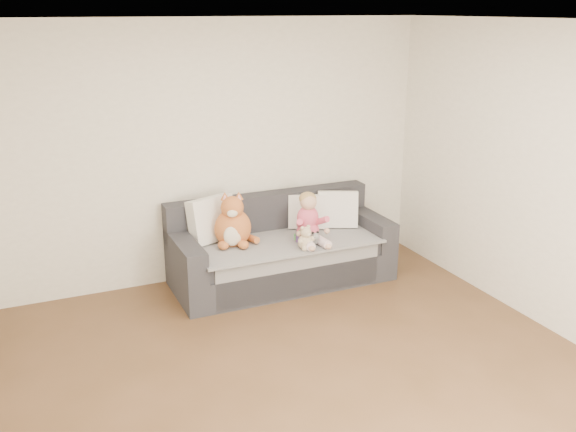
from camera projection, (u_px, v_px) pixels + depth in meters
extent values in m
plane|color=brown|center=(327.00, 397.00, 4.64)|extent=(5.00, 5.00, 0.00)
plane|color=white|center=(335.00, 22.00, 3.83)|extent=(5.00, 5.00, 0.00)
plane|color=beige|center=(215.00, 152.00, 6.40)|extent=(4.50, 0.00, 4.50)
cube|color=#28282D|center=(282.00, 268.00, 6.55)|extent=(2.20, 0.90, 0.30)
cube|color=#28282D|center=(283.00, 248.00, 6.45)|extent=(1.90, 0.80, 0.15)
cube|color=#28282D|center=(269.00, 212.00, 6.69)|extent=(2.20, 0.20, 0.40)
cube|color=#28282D|center=(185.00, 255.00, 6.07)|extent=(0.20, 0.90, 0.30)
cube|color=#28282D|center=(368.00, 227.00, 6.84)|extent=(0.20, 0.90, 0.30)
cube|color=gray|center=(284.00, 241.00, 6.41)|extent=(1.85, 0.88, 0.02)
cube|color=gray|center=(300.00, 277.00, 6.14)|extent=(1.70, 0.02, 0.41)
cube|color=white|center=(212.00, 219.00, 6.31)|extent=(0.52, 0.37, 0.45)
cube|color=white|center=(307.00, 211.00, 6.70)|extent=(0.42, 0.33, 0.37)
cube|color=white|center=(338.00, 209.00, 6.73)|extent=(0.46, 0.35, 0.39)
ellipsoid|color=#E7516B|center=(308.00, 230.00, 6.39)|extent=(0.23, 0.19, 0.19)
ellipsoid|color=#E7516B|center=(308.00, 217.00, 6.36)|extent=(0.22, 0.19, 0.24)
ellipsoid|color=#DBAA8C|center=(308.00, 202.00, 6.29)|extent=(0.17, 0.17, 0.17)
ellipsoid|color=tan|center=(308.00, 199.00, 6.31)|extent=(0.17, 0.17, 0.13)
cylinder|color=#E7516B|center=(300.00, 223.00, 6.27)|extent=(0.15, 0.23, 0.15)
cylinder|color=#E7516B|center=(321.00, 221.00, 6.33)|extent=(0.11, 0.23, 0.15)
ellipsoid|color=#DBAA8C|center=(299.00, 234.00, 6.20)|extent=(0.06, 0.06, 0.06)
ellipsoid|color=#DBAA8C|center=(327.00, 231.00, 6.28)|extent=(0.06, 0.06, 0.06)
cylinder|color=#E5B2C6|center=(308.00, 242.00, 6.21)|extent=(0.16, 0.30, 0.10)
cylinder|color=#E5B2C6|center=(321.00, 241.00, 6.25)|extent=(0.10, 0.29, 0.10)
ellipsoid|color=#DBAA8C|center=(312.00, 248.00, 6.07)|extent=(0.06, 0.09, 0.05)
ellipsoid|color=#DBAA8C|center=(328.00, 246.00, 6.12)|extent=(0.06, 0.09, 0.05)
ellipsoid|color=#BE682A|center=(233.00, 228.00, 6.23)|extent=(0.36, 0.31, 0.38)
ellipsoid|color=beige|center=(233.00, 235.00, 6.12)|extent=(0.19, 0.08, 0.21)
ellipsoid|color=#BE682A|center=(232.00, 207.00, 6.14)|extent=(0.22, 0.22, 0.22)
ellipsoid|color=beige|center=(232.00, 213.00, 6.05)|extent=(0.11, 0.07, 0.08)
cone|color=#BE682A|center=(225.00, 196.00, 6.13)|extent=(0.11, 0.11, 0.08)
cone|color=pink|center=(225.00, 197.00, 6.12)|extent=(0.07, 0.07, 0.05)
cone|color=#BE682A|center=(239.00, 196.00, 6.14)|extent=(0.11, 0.11, 0.08)
cone|color=pink|center=(239.00, 196.00, 6.13)|extent=(0.07, 0.07, 0.05)
ellipsoid|color=#BE682A|center=(223.00, 245.00, 6.12)|extent=(0.11, 0.13, 0.08)
ellipsoid|color=#BE682A|center=(243.00, 245.00, 6.14)|extent=(0.11, 0.13, 0.08)
cylinder|color=#BE682A|center=(251.00, 238.00, 6.33)|extent=(0.11, 0.25, 0.09)
ellipsoid|color=tan|center=(305.00, 242.00, 6.14)|extent=(0.15, 0.13, 0.15)
ellipsoid|color=tan|center=(306.00, 232.00, 6.10)|extent=(0.11, 0.11, 0.11)
ellipsoid|color=tan|center=(302.00, 228.00, 6.08)|extent=(0.04, 0.04, 0.04)
ellipsoid|color=tan|center=(308.00, 227.00, 6.12)|extent=(0.04, 0.04, 0.04)
ellipsoid|color=beige|center=(309.00, 235.00, 6.08)|extent=(0.04, 0.04, 0.04)
ellipsoid|color=tan|center=(301.00, 242.00, 6.08)|extent=(0.05, 0.05, 0.05)
ellipsoid|color=tan|center=(312.00, 239.00, 6.16)|extent=(0.05, 0.05, 0.05)
ellipsoid|color=tan|center=(305.00, 248.00, 6.10)|extent=(0.06, 0.06, 0.06)
ellipsoid|color=tan|center=(311.00, 247.00, 6.14)|extent=(0.06, 0.06, 0.06)
ellipsoid|color=white|center=(313.00, 239.00, 6.26)|extent=(0.13, 0.16, 0.11)
ellipsoid|color=white|center=(316.00, 237.00, 6.18)|extent=(0.08, 0.08, 0.08)
ellipsoid|color=black|center=(313.00, 233.00, 6.17)|extent=(0.03, 0.03, 0.03)
ellipsoid|color=black|center=(318.00, 232.00, 6.18)|extent=(0.03, 0.03, 0.03)
cylinder|color=#623899|center=(300.00, 237.00, 6.32)|extent=(0.09, 0.09, 0.09)
cone|color=green|center=(300.00, 232.00, 6.30)|extent=(0.08, 0.08, 0.04)
cylinder|color=green|center=(295.00, 237.00, 6.31)|extent=(0.02, 0.02, 0.06)
cylinder|color=green|center=(304.00, 236.00, 6.32)|extent=(0.02, 0.02, 0.06)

